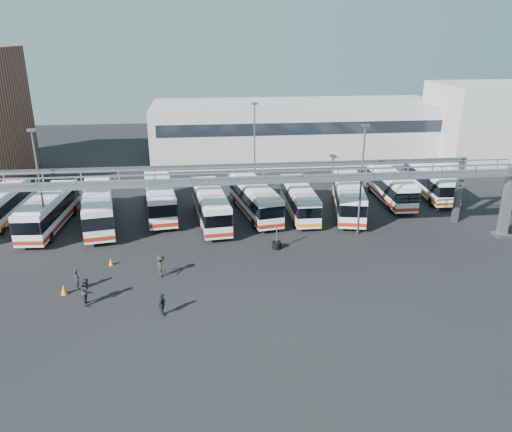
{
  "coord_description": "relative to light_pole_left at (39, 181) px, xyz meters",
  "views": [
    {
      "loc": [
        -2.14,
        -34.69,
        17.7
      ],
      "look_at": [
        2.38,
        6.0,
        2.54
      ],
      "focal_mm": 35.0,
      "sensor_mm": 36.0,
      "label": 1
    }
  ],
  "objects": [
    {
      "name": "pedestrian_a",
      "position": [
        4.5,
        -9.15,
        -4.94
      ],
      "size": [
        0.59,
        0.68,
        1.58
      ],
      "primitive_type": "imported",
      "rotation": [
        0.0,
        0.0,
        2.01
      ],
      "color": "black",
      "rests_on": "ground"
    },
    {
      "name": "bus_9",
      "position": [
        39.61,
        9.3,
        -3.88
      ],
      "size": [
        3.25,
        11.12,
        3.33
      ],
      "rotation": [
        0.0,
        0.0,
        -0.06
      ],
      "color": "silver",
      "rests_on": "ground"
    },
    {
      "name": "bus_0",
      "position": [
        -5.82,
        5.96,
        -3.97
      ],
      "size": [
        2.74,
        10.54,
        3.18
      ],
      "rotation": [
        0.0,
        0.0,
        -0.03
      ],
      "color": "silver",
      "rests_on": "ground"
    },
    {
      "name": "bus_3",
      "position": [
        9.4,
        6.6,
        -3.78
      ],
      "size": [
        4.1,
        11.81,
        3.51
      ],
      "rotation": [
        0.0,
        0.0,
        0.13
      ],
      "color": "silver",
      "rests_on": "ground"
    },
    {
      "name": "cone_left",
      "position": [
        3.68,
        -9.75,
        -5.34
      ],
      "size": [
        0.57,
        0.57,
        0.78
      ],
      "primitive_type": "cone",
      "rotation": [
        0.0,
        0.0,
        -0.17
      ],
      "color": "orange",
      "rests_on": "ground"
    },
    {
      "name": "cone_right",
      "position": [
        6.25,
        -5.24,
        -5.41
      ],
      "size": [
        0.46,
        0.46,
        0.63
      ],
      "primitive_type": "cone",
      "rotation": [
        0.0,
        0.0,
        -0.17
      ],
      "color": "orange",
      "rests_on": "ground"
    },
    {
      "name": "pedestrian_d",
      "position": [
        10.88,
        -13.37,
        -4.94
      ],
      "size": [
        0.68,
        1.0,
        1.57
      ],
      "primitive_type": "imported",
      "rotation": [
        0.0,
        0.0,
        1.21
      ],
      "color": "#18232C",
      "rests_on": "ground"
    },
    {
      "name": "tire_stack",
      "position": [
        20.01,
        -3.5,
        -5.34
      ],
      "size": [
        0.8,
        0.8,
        2.29
      ],
      "color": "black",
      "rests_on": "ground"
    },
    {
      "name": "bus_5",
      "position": [
        19.04,
        5.08,
        -3.88
      ],
      "size": [
        4.53,
        11.28,
        3.34
      ],
      "rotation": [
        0.0,
        0.0,
        0.19
      ],
      "color": "silver",
      "rests_on": "ground"
    },
    {
      "name": "warehouse",
      "position": [
        28.0,
        30.0,
        -1.73
      ],
      "size": [
        42.0,
        14.0,
        8.0
      ],
      "primitive_type": "cube",
      "color": "#9E9E99",
      "rests_on": "ground"
    },
    {
      "name": "light_pole_mid",
      "position": [
        28.0,
        -1.0,
        0.0
      ],
      "size": [
        0.7,
        0.35,
        10.21
      ],
      "color": "#4C4F54",
      "rests_on": "ground"
    },
    {
      "name": "light_pole_back",
      "position": [
        20.0,
        14.0,
        0.0
      ],
      "size": [
        0.7,
        0.35,
        10.21
      ],
      "color": "#4C4F54",
      "rests_on": "ground"
    },
    {
      "name": "pedestrian_b",
      "position": [
        5.66,
        -11.34,
        -4.75
      ],
      "size": [
        0.79,
        0.99,
        1.95
      ],
      "primitive_type": "imported",
      "rotation": [
        0.0,
        0.0,
        1.63
      ],
      "color": "#262230",
      "rests_on": "ground"
    },
    {
      "name": "bus_8",
      "position": [
        34.36,
        7.94,
        -3.94
      ],
      "size": [
        2.64,
        10.65,
        3.22
      ],
      "rotation": [
        0.0,
        0.0,
        -0.02
      ],
      "color": "silver",
      "rests_on": "ground"
    },
    {
      "name": "pedestrian_c",
      "position": [
        10.42,
        -7.72,
        -4.84
      ],
      "size": [
        1.08,
        1.31,
        1.77
      ],
      "primitive_type": "imported",
      "rotation": [
        0.0,
        0.0,
        2.01
      ],
      "color": "black",
      "rests_on": "ground"
    },
    {
      "name": "building_right",
      "position": [
        54.0,
        24.0,
        -0.23
      ],
      "size": [
        14.0,
        12.0,
        11.0
      ],
      "primitive_type": "cube",
      "color": "#B2B2AD",
      "rests_on": "ground"
    },
    {
      "name": "bus_4",
      "position": [
        14.54,
        3.48,
        -3.88
      ],
      "size": [
        3.69,
        11.22,
        3.35
      ],
      "rotation": [
        0.0,
        0.0,
        0.1
      ],
      "color": "silver",
      "rests_on": "ground"
    },
    {
      "name": "gantry",
      "position": [
        16.0,
        -2.13,
        -0.22
      ],
      "size": [
        51.4,
        5.15,
        7.1
      ],
      "color": "gray",
      "rests_on": "ground"
    },
    {
      "name": "ground",
      "position": [
        16.0,
        -8.0,
        -5.73
      ],
      "size": [
        140.0,
        140.0,
        0.0
      ],
      "primitive_type": "plane",
      "color": "black",
      "rests_on": "ground"
    },
    {
      "name": "bus_7",
      "position": [
        28.65,
        4.58,
        -3.84
      ],
      "size": [
        4.8,
        11.5,
        3.4
      ],
      "rotation": [
        0.0,
        0.0,
        -0.2
      ],
      "color": "silver",
      "rests_on": "ground"
    },
    {
      "name": "bus_2",
      "position": [
        3.82,
        3.88,
        -3.79
      ],
      "size": [
        4.61,
        11.8,
        3.5
      ],
      "rotation": [
        0.0,
        0.0,
        0.17
      ],
      "color": "silver",
      "rests_on": "ground"
    },
    {
      "name": "bus_1",
      "position": [
        -0.73,
        3.54,
        -3.86
      ],
      "size": [
        3.28,
        11.27,
        3.38
      ],
      "rotation": [
        0.0,
        0.0,
        -0.06
      ],
      "color": "silver",
      "rests_on": "ground"
    },
    {
      "name": "bus_6",
      "position": [
        23.58,
        4.72,
        -4.02
      ],
      "size": [
        2.37,
        10.16,
        3.08
      ],
      "rotation": [
        0.0,
        0.0,
        -0.0
      ],
      "color": "silver",
      "rests_on": "ground"
    },
    {
      "name": "light_pole_left",
      "position": [
        0.0,
        0.0,
        0.0
      ],
      "size": [
        0.7,
        0.35,
        10.21
      ],
      "color": "#4C4F54",
      "rests_on": "ground"
    }
  ]
}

